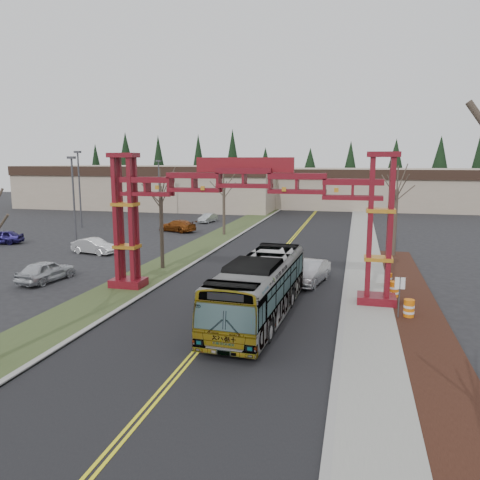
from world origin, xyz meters
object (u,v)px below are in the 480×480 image
(parked_car_mid_b, at_px, (1,237))
(barrel_north, at_px, (388,280))
(bare_tree_median_far, at_px, (224,189))
(bare_tree_right_far, at_px, (397,190))
(barrel_mid, at_px, (394,290))
(silver_sedan, at_px, (310,272))
(light_pole_far, at_px, (159,184))
(retail_building_east, at_px, (376,188))
(light_pole_mid, at_px, (79,184))
(retail_building_west, at_px, (157,186))
(street_sign, at_px, (400,289))
(parked_car_near_b, at_px, (94,246))
(gateway_arch, at_px, (244,201))
(parked_car_far_a, at_px, (208,218))
(parked_car_near_a, at_px, (46,271))
(transit_bus, at_px, (259,288))
(parked_car_mid_a, at_px, (177,226))
(bare_tree_median_mid, at_px, (161,195))
(light_pole_near, at_px, (74,195))
(barrel_south, at_px, (409,309))

(parked_car_mid_b, relative_size, barrel_north, 4.53)
(bare_tree_median_far, height_order, bare_tree_right_far, bare_tree_right_far)
(bare_tree_median_far, bearing_deg, barrel_mid, -51.60)
(bare_tree_median_far, bearing_deg, silver_sedan, -58.68)
(silver_sedan, bearing_deg, light_pole_far, 139.43)
(retail_building_east, xyz_separation_m, bare_tree_median_far, (-18.00, -38.74, 1.78))
(light_pole_mid, bearing_deg, retail_building_west, 95.18)
(parked_car_mid_b, bearing_deg, retail_building_east, 125.51)
(street_sign, xyz_separation_m, barrel_north, (-0.13, 6.76, -1.20))
(light_pole_far, relative_size, street_sign, 3.68)
(silver_sedan, relative_size, parked_car_near_b, 1.13)
(gateway_arch, relative_size, silver_sedan, 3.74)
(gateway_arch, xyz_separation_m, light_pole_far, (-22.11, 37.32, -1.06))
(gateway_arch, bearing_deg, parked_car_far_a, 111.62)
(parked_car_near_a, bearing_deg, bare_tree_median_far, -99.17)
(retail_building_east, distance_m, transit_bus, 66.49)
(gateway_arch, bearing_deg, parked_car_mid_a, 120.21)
(barrel_mid, bearing_deg, gateway_arch, -169.73)
(parked_car_near_b, relative_size, bare_tree_median_mid, 0.55)
(light_pole_far, bearing_deg, parked_car_near_b, -78.48)
(retail_building_west, bearing_deg, parked_car_mid_b, -87.93)
(parked_car_far_a, xyz_separation_m, light_pole_far, (-8.89, 3.95, 4.31))
(parked_car_near_a, relative_size, bare_tree_median_mid, 0.58)
(barrel_north, bearing_deg, gateway_arch, -153.71)
(gateway_arch, bearing_deg, barrel_north, 26.29)
(light_pole_near, relative_size, light_pole_mid, 0.92)
(barrel_south, bearing_deg, gateway_arch, 167.62)
(barrel_south, bearing_deg, parked_car_mid_a, 131.96)
(parked_car_near_a, bearing_deg, bare_tree_median_mid, -131.93)
(retail_building_east, height_order, transit_bus, retail_building_east)
(gateway_arch, xyz_separation_m, barrel_north, (8.92, 4.41, -5.52))
(parked_car_mid_a, bearing_deg, light_pole_near, -6.19)
(barrel_mid, bearing_deg, parked_car_near_a, -175.98)
(bare_tree_median_mid, bearing_deg, parked_car_near_a, -138.02)
(silver_sedan, height_order, parked_car_near_a, silver_sedan)
(bare_tree_right_far, height_order, street_sign, bare_tree_right_far)
(parked_car_mid_b, relative_size, light_pole_near, 0.48)
(bare_tree_right_far, bearing_deg, retail_building_west, 135.94)
(parked_car_near_a, height_order, parked_car_mid_b, parked_car_near_a)
(parked_car_near_b, relative_size, parked_car_far_a, 1.15)
(gateway_arch, distance_m, bare_tree_median_mid, 9.83)
(bare_tree_median_mid, bearing_deg, bare_tree_right_far, 27.93)
(transit_bus, distance_m, bare_tree_median_far, 29.16)
(barrel_north, bearing_deg, retail_building_east, 88.93)
(transit_bus, height_order, parked_car_far_a, transit_bus)
(barrel_south, bearing_deg, bare_tree_median_far, 124.81)
(bare_tree_right_far, distance_m, street_sign, 18.12)
(light_pole_near, bearing_deg, light_pole_mid, 120.59)
(retail_building_east, bearing_deg, bare_tree_right_far, -90.00)
(bare_tree_median_far, bearing_deg, parked_car_mid_b, -151.39)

